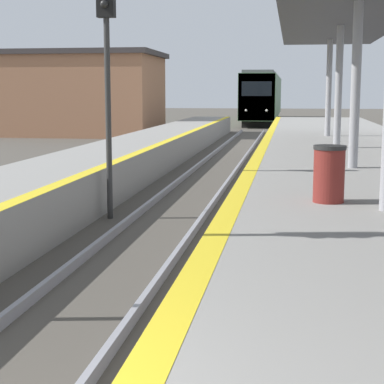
% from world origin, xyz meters
% --- Properties ---
extents(train, '(2.67, 23.67, 4.21)m').
position_xyz_m(train, '(0.00, 55.44, 2.14)').
color(train, black).
rests_on(train, ground).
extents(signal_mid, '(0.36, 0.31, 5.04)m').
position_xyz_m(signal_mid, '(-1.27, 10.32, 3.49)').
color(signal_mid, '#2D2D2D').
rests_on(signal_mid, ground).
extents(station_canopy, '(3.46, 25.81, 3.75)m').
position_xyz_m(station_canopy, '(3.84, 11.75, 4.58)').
color(station_canopy, '#99999E').
rests_on(station_canopy, platform_right).
extents(trash_bin, '(0.49, 0.49, 0.86)m').
position_xyz_m(trash_bin, '(3.06, 7.17, 1.44)').
color(trash_bin, maroon).
rests_on(trash_bin, platform_right).
extents(station_building, '(10.36, 7.01, 5.06)m').
position_xyz_m(station_building, '(-10.66, 35.86, 2.54)').
color(station_building, '#9E6B4C').
rests_on(station_building, ground).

